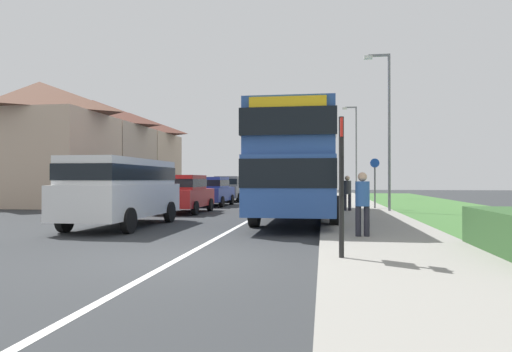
{
  "coord_description": "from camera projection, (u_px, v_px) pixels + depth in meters",
  "views": [
    {
      "loc": [
        2.69,
        -8.17,
        1.49
      ],
      "look_at": [
        0.71,
        4.97,
        1.6
      ],
      "focal_mm": 31.47,
      "sensor_mm": 36.0,
      "label": 1
    }
  ],
  "objects": [
    {
      "name": "ground_plane",
      "position": [
        180.0,
        258.0,
        8.47
      ],
      "size": [
        120.0,
        120.0,
        0.0
      ],
      "primitive_type": "plane",
      "color": "#2D3033"
    },
    {
      "name": "lane_marking_centre",
      "position": [
        249.0,
        220.0,
        16.38
      ],
      "size": [
        0.14,
        60.0,
        0.01
      ],
      "primitive_type": "cube",
      "color": "silver",
      "rests_on": "ground_plane"
    },
    {
      "name": "pavement_near_side",
      "position": [
        373.0,
        226.0,
        13.78
      ],
      "size": [
        3.2,
        68.0,
        0.12
      ],
      "primitive_type": "cube",
      "color": "gray",
      "rests_on": "ground_plane"
    },
    {
      "name": "double_decker_bus",
      "position": [
        299.0,
        163.0,
        17.15
      ],
      "size": [
        2.8,
        11.53,
        3.7
      ],
      "color": "#284C93",
      "rests_on": "ground_plane"
    },
    {
      "name": "parked_van_white",
      "position": [
        123.0,
        186.0,
        14.16
      ],
      "size": [
        2.11,
        5.38,
        2.14
      ],
      "color": "silver",
      "rests_on": "ground_plane"
    },
    {
      "name": "parked_car_red",
      "position": [
        184.0,
        192.0,
        20.06
      ],
      "size": [
        1.94,
        4.07,
        1.7
      ],
      "color": "#B21E1E",
      "rests_on": "ground_plane"
    },
    {
      "name": "parked_car_blue",
      "position": [
        212.0,
        190.0,
        25.55
      ],
      "size": [
        1.87,
        4.28,
        1.65
      ],
      "color": "navy",
      "rests_on": "ground_plane"
    },
    {
      "name": "parked_car_grey",
      "position": [
        229.0,
        188.0,
        30.79
      ],
      "size": [
        1.91,
        4.17,
        1.73
      ],
      "color": "slate",
      "rests_on": "ground_plane"
    },
    {
      "name": "pedestrian_at_stop",
      "position": [
        362.0,
        201.0,
        10.83
      ],
      "size": [
        0.34,
        0.34,
        1.67
      ],
      "color": "#23232D",
      "rests_on": "ground_plane"
    },
    {
      "name": "pedestrian_walking_away",
      "position": [
        347.0,
        191.0,
        19.85
      ],
      "size": [
        0.34,
        0.34,
        1.67
      ],
      "color": "#23232D",
      "rests_on": "ground_plane"
    },
    {
      "name": "bus_stop_sign",
      "position": [
        341.0,
        177.0,
        7.89
      ],
      "size": [
        0.09,
        0.52,
        2.6
      ],
      "color": "black",
      "rests_on": "ground_plane"
    },
    {
      "name": "cycle_route_sign",
      "position": [
        375.0,
        181.0,
        21.67
      ],
      "size": [
        0.44,
        0.08,
        2.52
      ],
      "color": "slate",
      "rests_on": "ground_plane"
    },
    {
      "name": "street_lamp_mid",
      "position": [
        387.0,
        121.0,
        19.79
      ],
      "size": [
        1.14,
        0.2,
        7.06
      ],
      "color": "slate",
      "rests_on": "ground_plane"
    },
    {
      "name": "street_lamp_far",
      "position": [
        355.0,
        146.0,
        35.93
      ],
      "size": [
        1.14,
        0.2,
        7.37
      ],
      "color": "slate",
      "rests_on": "ground_plane"
    },
    {
      "name": "house_terrace_far_side",
      "position": [
        92.0,
        150.0,
        31.36
      ],
      "size": [
        7.25,
        17.67,
        7.09
      ],
      "color": "#C1A88E",
      "rests_on": "ground_plane"
    }
  ]
}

